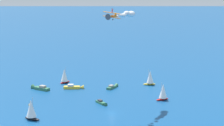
% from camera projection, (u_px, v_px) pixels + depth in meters
% --- Properties ---
extents(ground_plane, '(2000.00, 2000.00, 0.00)m').
position_uv_depth(ground_plane, '(112.00, 113.00, 155.55)').
color(ground_plane, navy).
extents(sailboat_near_centre, '(7.12, 4.51, 8.86)m').
position_uv_depth(sailboat_near_centre, '(31.00, 109.00, 147.11)').
color(sailboat_near_centre, black).
rests_on(sailboat_near_centre, ground_plane).
extents(motorboat_far_port, '(3.54, 8.43, 2.38)m').
position_uv_depth(motorboat_far_port, '(113.00, 87.00, 193.86)').
color(motorboat_far_port, '#33704C').
rests_on(motorboat_far_port, ground_plane).
extents(motorboat_far_stbd, '(10.52, 4.08, 2.97)m').
position_uv_depth(motorboat_far_stbd, '(40.00, 88.00, 190.94)').
color(motorboat_far_stbd, '#33704C').
rests_on(motorboat_far_stbd, ground_plane).
extents(sailboat_inshore, '(4.56, 6.58, 8.22)m').
position_uv_depth(sailboat_inshore, '(163.00, 92.00, 172.57)').
color(sailboat_inshore, '#B21E1E').
rests_on(sailboat_inshore, ground_plane).
extents(motorboat_offshore, '(8.99, 8.50, 2.86)m').
position_uv_depth(motorboat_offshore, '(75.00, 87.00, 192.60)').
color(motorboat_offshore, gold).
rests_on(motorboat_offshore, ground_plane).
extents(sailboat_outer_ring_a, '(3.72, 6.64, 8.51)m').
position_uv_depth(sailboat_outer_ring_a, '(64.00, 76.00, 202.95)').
color(sailboat_outer_ring_a, '#B21E1E').
rests_on(sailboat_outer_ring_a, ground_plane).
extents(motorboat_outer_ring_b, '(7.19, 3.57, 2.02)m').
position_uv_depth(motorboat_outer_ring_b, '(102.00, 103.00, 167.34)').
color(motorboat_outer_ring_b, '#33704C').
rests_on(motorboat_outer_ring_b, ground_plane).
extents(sailboat_outer_ring_d, '(5.82, 5.88, 8.34)m').
position_uv_depth(sailboat_outer_ring_d, '(150.00, 78.00, 199.31)').
color(sailboat_outer_ring_d, gold).
rests_on(sailboat_outer_ring_d, ground_plane).
extents(marker_buoy, '(1.10, 1.10, 2.10)m').
position_uv_depth(marker_buoy, '(30.00, 105.00, 164.99)').
color(marker_buoy, orange).
rests_on(marker_buoy, ground_plane).
extents(biplane_lead, '(7.44, 7.06, 3.64)m').
position_uv_depth(biplane_lead, '(112.00, 16.00, 147.87)').
color(biplane_lead, orange).
extents(wingwalker_lead, '(0.92, 0.32, 1.78)m').
position_uv_depth(wingwalker_lead, '(112.00, 10.00, 147.34)').
color(wingwalker_lead, red).
extents(smoke_trail_lead, '(6.77, 17.20, 3.09)m').
position_uv_depth(smoke_trail_lead, '(129.00, 14.00, 161.89)').
color(smoke_trail_lead, white).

